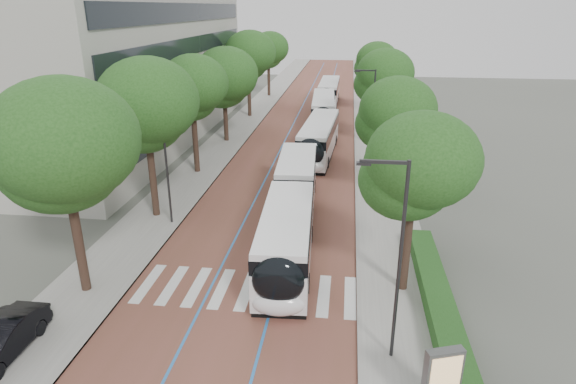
{
  "coord_description": "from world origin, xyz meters",
  "views": [
    {
      "loc": [
        4.69,
        -18.68,
        12.89
      ],
      "look_at": [
        1.31,
        8.26,
        2.4
      ],
      "focal_mm": 30.0,
      "sensor_mm": 36.0,
      "label": 1
    }
  ],
  "objects": [
    {
      "name": "ground",
      "position": [
        0.0,
        0.0,
        0.0
      ],
      "size": [
        160.0,
        160.0,
        0.0
      ],
      "primitive_type": "plane",
      "color": "#51544C",
      "rests_on": "ground"
    },
    {
      "name": "road",
      "position": [
        0.0,
        40.0,
        0.01
      ],
      "size": [
        11.0,
        140.0,
        0.02
      ],
      "primitive_type": "cube",
      "color": "brown",
      "rests_on": "ground"
    },
    {
      "name": "sidewalk_left",
      "position": [
        -7.5,
        40.0,
        0.06
      ],
      "size": [
        4.0,
        140.0,
        0.12
      ],
      "primitive_type": "cube",
      "color": "gray",
      "rests_on": "ground"
    },
    {
      "name": "sidewalk_right",
      "position": [
        7.5,
        40.0,
        0.06
      ],
      "size": [
        4.0,
        140.0,
        0.12
      ],
      "primitive_type": "cube",
      "color": "gray",
      "rests_on": "ground"
    },
    {
      "name": "kerb_left",
      "position": [
        -5.6,
        40.0,
        0.06
      ],
      "size": [
        0.2,
        140.0,
        0.14
      ],
      "primitive_type": "cube",
      "color": "gray",
      "rests_on": "ground"
    },
    {
      "name": "kerb_right",
      "position": [
        5.6,
        40.0,
        0.06
      ],
      "size": [
        0.2,
        140.0,
        0.14
      ],
      "primitive_type": "cube",
      "color": "gray",
      "rests_on": "ground"
    },
    {
      "name": "zebra_crossing",
      "position": [
        0.2,
        1.0,
        0.03
      ],
      "size": [
        10.55,
        3.6,
        0.01
      ],
      "color": "silver",
      "rests_on": "ground"
    },
    {
      "name": "lane_line_left",
      "position": [
        -1.6,
        40.0,
        0.02
      ],
      "size": [
        0.12,
        126.0,
        0.01
      ],
      "primitive_type": "cube",
      "color": "blue",
      "rests_on": "road"
    },
    {
      "name": "lane_line_right",
      "position": [
        1.6,
        40.0,
        0.02
      ],
      "size": [
        0.12,
        126.0,
        0.01
      ],
      "primitive_type": "cube",
      "color": "blue",
      "rests_on": "road"
    },
    {
      "name": "office_building",
      "position": [
        -19.47,
        28.0,
        7.0
      ],
      "size": [
        18.11,
        40.0,
        14.0
      ],
      "color": "#A9A79C",
      "rests_on": "ground"
    },
    {
      "name": "hedge",
      "position": [
        9.1,
        0.0,
        0.52
      ],
      "size": [
        1.2,
        14.0,
        0.8
      ],
      "primitive_type": "cube",
      "color": "#1E4818",
      "rests_on": "sidewalk_right"
    },
    {
      "name": "streetlight_near",
      "position": [
        6.62,
        -3.0,
        4.82
      ],
      "size": [
        1.82,
        0.2,
        8.0
      ],
      "color": "#28282B",
      "rests_on": "sidewalk_right"
    },
    {
      "name": "streetlight_far",
      "position": [
        6.62,
        22.0,
        4.82
      ],
      "size": [
        1.82,
        0.2,
        8.0
      ],
      "color": "#28282B",
      "rests_on": "sidewalk_right"
    },
    {
      "name": "lamp_post_left",
      "position": [
        -6.1,
        8.0,
        4.12
      ],
      "size": [
        0.14,
        0.14,
        8.0
      ],
      "primitive_type": "cylinder",
      "color": "#28282B",
      "rests_on": "sidewalk_left"
    },
    {
      "name": "trees_left",
      "position": [
        -7.5,
        23.79,
        6.77
      ],
      "size": [
        6.36,
        60.98,
        9.79
      ],
      "color": "black",
      "rests_on": "ground"
    },
    {
      "name": "trees_right",
      "position": [
        7.7,
        22.57,
        6.15
      ],
      "size": [
        5.38,
        47.08,
        8.8
      ],
      "color": "black",
      "rests_on": "ground"
    },
    {
      "name": "lead_bus",
      "position": [
        1.65,
        7.23,
        1.63
      ],
      "size": [
        3.44,
        18.5,
        3.2
      ],
      "rotation": [
        0.0,
        0.0,
        0.05
      ],
      "color": "black",
      "rests_on": "ground"
    },
    {
      "name": "bus_queued_0",
      "position": [
        2.17,
        23.7,
        1.62
      ],
      "size": [
        3.21,
        12.52,
        3.2
      ],
      "rotation": [
        0.0,
        0.0,
        -0.06
      ],
      "color": "silver",
      "rests_on": "ground"
    },
    {
      "name": "bus_queued_1",
      "position": [
        1.88,
        36.72,
        1.62
      ],
      "size": [
        3.06,
        12.5,
        3.2
      ],
      "rotation": [
        0.0,
        0.0,
        0.04
      ],
      "color": "silver",
      "rests_on": "ground"
    },
    {
      "name": "bus_queued_2",
      "position": [
        1.94,
        49.26,
        1.62
      ],
      "size": [
        2.64,
        12.42,
        3.2
      ],
      "rotation": [
        0.0,
        0.0,
        -0.01
      ],
      "color": "silver",
      "rests_on": "ground"
    },
    {
      "name": "ad_panel",
      "position": [
        8.12,
        -5.77,
        1.49
      ],
      "size": [
        1.3,
        0.72,
        2.61
      ],
      "rotation": [
        0.0,
        0.0,
        0.32
      ],
      "color": "#59595B",
      "rests_on": "sidewalk_right"
    },
    {
      "name": "parked_car",
      "position": [
        -8.25,
        -4.89,
        0.84
      ],
      "size": [
        1.56,
        4.4,
        1.45
      ],
      "primitive_type": "imported",
      "rotation": [
        0.0,
        0.0,
        0.01
      ],
      "color": "black",
      "rests_on": "sidewalk_left"
    }
  ]
}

